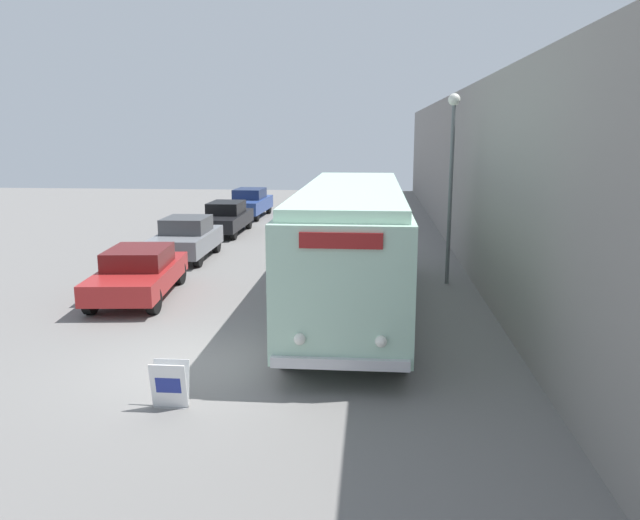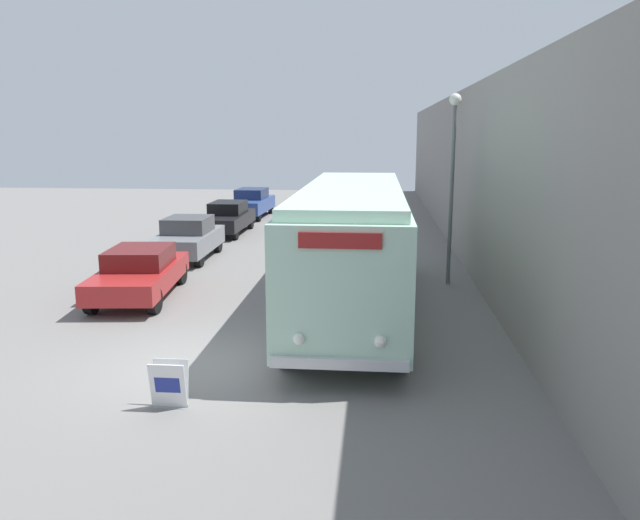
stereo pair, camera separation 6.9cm
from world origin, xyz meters
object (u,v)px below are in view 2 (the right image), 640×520
Objects in this scene: vintage_bus at (352,241)px; parked_car_near at (140,272)px; sign_board at (169,385)px; parked_car_distant at (251,203)px; parked_car_far at (228,217)px; parked_car_mid at (188,238)px; streetlamp at (453,161)px.

parked_car_near is at bearing 172.65° from vintage_bus.
sign_board is 25.00m from parked_car_distant.
parked_car_distant is at bearing 90.93° from parked_car_far.
vintage_bus is 7.09m from sign_board.
parked_car_far is (-0.22, 11.69, 0.02)m from parked_car_near.
parked_car_near is 1.03× the size of parked_car_far.
parked_car_mid reaches higher than sign_board.
streetlamp is 13.39m from parked_car_far.
sign_board is 0.17× the size of parked_car_far.
parked_car_distant is at bearing 88.97° from parked_car_mid.
parked_car_far is (-6.35, 12.48, -1.12)m from vintage_bus.
parked_car_far is at bearing 116.97° from vintage_bus.
streetlamp is at bearing 9.60° from parked_car_near.
vintage_bus is at bearing -46.02° from parked_car_mid.
sign_board is (-2.89, -6.30, -1.48)m from vintage_bus.
parked_car_near is (-3.24, 7.09, 0.35)m from sign_board.
parked_car_far is (-3.46, 18.78, 0.37)m from sign_board.
streetlamp reaches higher than parked_car_mid.
streetlamp is at bearing 48.60° from vintage_bus.
parked_car_far is 0.98× the size of parked_car_distant.
parked_car_distant reaches higher than parked_car_far.
vintage_bus is 14.04m from parked_car_far.
streetlamp is (5.78, 9.58, 3.43)m from sign_board.
streetlamp reaches higher than parked_car_near.
streetlamp is 1.37× the size of parked_car_mid.
parked_car_distant is (0.01, 12.01, 0.02)m from parked_car_mid.
streetlamp is 9.85m from parked_car_near.
parked_car_far reaches higher than parked_car_near.
vintage_bus reaches higher than parked_car_mid.
sign_board is at bearing -71.31° from parked_car_near.
parked_car_near is at bearing -88.66° from parked_car_far.
streetlamp is at bearing -56.72° from parked_car_distant.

